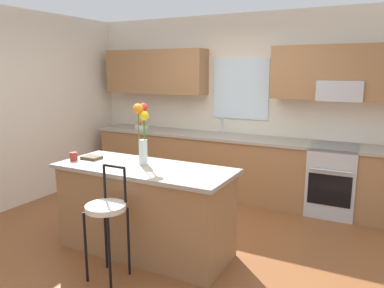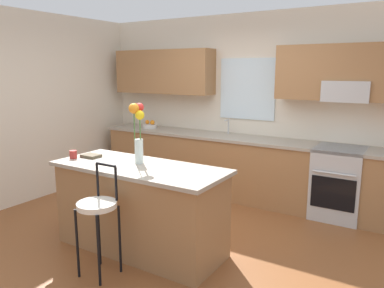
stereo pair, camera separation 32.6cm
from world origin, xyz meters
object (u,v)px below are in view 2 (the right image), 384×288
Objects in this scene: kitchen_island at (140,208)px; bar_stool_near at (98,210)px; flower_vase at (138,128)px; cookbook at (91,156)px; fruit_bowl_oranges at (150,125)px; oven_range at (338,183)px; mug_ceramic at (73,154)px.

bar_stool_near reaches higher than kitchen_island.
bar_stool_near is 1.65× the size of flower_vase.
bar_stool_near is at bearing -84.85° from flower_vase.
cookbook is at bearing -173.96° from flower_vase.
flower_vase is at bearing 129.80° from kitchen_island.
bar_stool_near is 3.05m from fruit_bowl_oranges.
oven_range is 3.10m from fruit_bowl_oranges.
kitchen_island is 0.84m from flower_vase.
fruit_bowl_oranges is (-0.77, 2.05, 0.03)m from cookbook.
bar_stool_near is at bearing -28.98° from mug_ceramic.
flower_vase is 7.03× the size of mug_ceramic.
mug_ceramic is at bearing -137.98° from oven_range.
oven_range and kitchen_island have the same top height.
flower_vase is 2.46m from fruit_bowl_oranges.
mug_ceramic is (-0.82, -0.14, 0.50)m from kitchen_island.
bar_stool_near reaches higher than cookbook.
bar_stool_near reaches higher than oven_range.
bar_stool_near is at bearing -121.18° from oven_range.
bar_stool_near is at bearing -90.00° from kitchen_island.
kitchen_island is at bearing -0.37° from cookbook.
bar_stool_near is 0.99m from mug_ceramic.
kitchen_island is at bearing 90.00° from bar_stool_near.
oven_range is at bearing 42.02° from mug_ceramic.
mug_ceramic is 0.37× the size of fruit_bowl_oranges.
cookbook is at bearing 49.27° from mug_ceramic.
fruit_bowl_oranges is (-3.06, 0.02, 0.50)m from oven_range.
bar_stool_near is (-1.59, -2.63, 0.18)m from oven_range.
flower_vase is at bearing -130.07° from oven_range.
oven_range is 2.69m from flower_vase.
oven_range is at bearing -0.46° from fruit_bowl_oranges.
oven_range is 4.60× the size of cookbook.
mug_ceramic is (-0.82, 0.45, 0.33)m from bar_stool_near.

